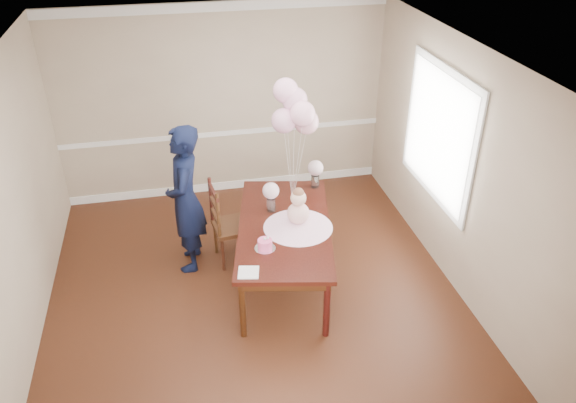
{
  "coord_description": "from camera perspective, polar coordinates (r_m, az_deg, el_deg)",
  "views": [
    {
      "loc": [
        -0.66,
        -4.84,
        4.13
      ],
      "look_at": [
        0.42,
        0.21,
        1.05
      ],
      "focal_mm": 35.0,
      "sensor_mm": 36.0,
      "label": 1
    }
  ],
  "objects": [
    {
      "name": "balloon_e",
      "position": [
        6.3,
        1.88,
        8.08
      ],
      "size": [
        0.28,
        0.28,
        0.28
      ],
      "primitive_type": "sphere",
      "color": "#E4A1B4",
      "rests_on": "balloon_ribbon_e"
    },
    {
      "name": "balloon_ribbon_c",
      "position": [
        6.44,
        0.58,
        4.52
      ],
      "size": [
        0.04,
        0.09,
        1.04
      ],
      "primitive_type": "cylinder",
      "rotation": [
        -0.09,
        0.02,
        -0.2
      ],
      "color": "white",
      "rests_on": "balloon_weight"
    },
    {
      "name": "cake_flower_b",
      "position": [
        5.76,
        -2.07,
        -3.69
      ],
      "size": [
        0.03,
        0.03,
        0.03
      ],
      "primitive_type": "sphere",
      "color": "silver",
      "rests_on": "birthday_cake"
    },
    {
      "name": "birthday_cake",
      "position": [
        5.78,
        -2.36,
        -4.34
      ],
      "size": [
        0.18,
        0.18,
        0.1
      ],
      "primitive_type": "cylinder",
      "rotation": [
        0.0,
        0.0,
        -0.2
      ],
      "color": "#FF5094",
      "rests_on": "cake_platter"
    },
    {
      "name": "baby_skirt",
      "position": [
        6.11,
        1.03,
        -2.23
      ],
      "size": [
        0.9,
        0.9,
        0.1
      ],
      "primitive_type": "cone",
      "rotation": [
        0.0,
        0.0,
        -0.2
      ],
      "color": "#FFBBDD",
      "rests_on": "dining_table_top"
    },
    {
      "name": "baby_head",
      "position": [
        5.94,
        1.06,
        0.36
      ],
      "size": [
        0.17,
        0.17,
        0.17
      ],
      "primitive_type": "sphere",
      "color": "beige",
      "rests_on": "baby_torso"
    },
    {
      "name": "roses_far",
      "position": [
        6.8,
        2.81,
        3.42
      ],
      "size": [
        0.19,
        0.19,
        0.19
      ],
      "primitive_type": "sphere",
      "color": "beige",
      "rests_on": "rose_vase_far"
    },
    {
      "name": "balloon_d",
      "position": [
        6.2,
        -0.25,
        11.2
      ],
      "size": [
        0.28,
        0.28,
        0.28
      ],
      "primitive_type": "sphere",
      "color": "#FFB4D7",
      "rests_on": "balloon_ribbon_d"
    },
    {
      "name": "dining_chair_seat",
      "position": [
        6.71,
        -5.58,
        -2.49
      ],
      "size": [
        0.51,
        0.51,
        0.05
      ],
      "primitive_type": "cube",
      "rotation": [
        0.0,
        0.0,
        0.13
      ],
      "color": "#3E2011",
      "rests_on": "chair_leg_fl"
    },
    {
      "name": "baby_hair",
      "position": [
        5.91,
        1.06,
        0.86
      ],
      "size": [
        0.12,
        0.12,
        0.12
      ],
      "primitive_type": "sphere",
      "color": "brown",
      "rests_on": "baby_head"
    },
    {
      "name": "table_apron",
      "position": [
        6.24,
        -0.37,
        -3.14
      ],
      "size": [
        1.27,
        2.04,
        0.1
      ],
      "primitive_type": "cube",
      "rotation": [
        0.0,
        0.0,
        -0.2
      ],
      "color": "black",
      "rests_on": "table_leg_fl"
    },
    {
      "name": "dining_table_top",
      "position": [
        6.19,
        -0.38,
        -2.56
      ],
      "size": [
        1.38,
        2.16,
        0.05
      ],
      "primitive_type": "cube",
      "rotation": [
        0.0,
        0.0,
        -0.2
      ],
      "color": "black",
      "rests_on": "table_leg_fl"
    },
    {
      "name": "crown_molding",
      "position": [
        7.51,
        -7.22,
        19.04
      ],
      "size": [
        4.5,
        0.02,
        0.12
      ],
      "primitive_type": "cube",
      "color": "silver",
      "rests_on": "wall_back"
    },
    {
      "name": "table_leg_br",
      "position": [
        7.18,
        2.97,
        -1.01
      ],
      "size": [
        0.08,
        0.08,
        0.7
      ],
      "primitive_type": "cylinder",
      "rotation": [
        0.0,
        0.0,
        -0.2
      ],
      "color": "black",
      "rests_on": "floor"
    },
    {
      "name": "chair_slat_mid",
      "position": [
        6.49,
        -7.5,
        -0.29
      ],
      "size": [
        0.09,
        0.42,
        0.05
      ],
      "primitive_type": "cube",
      "rotation": [
        0.0,
        0.0,
        0.13
      ],
      "color": "#361C0E",
      "rests_on": "dining_chair_seat"
    },
    {
      "name": "wall_back",
      "position": [
        7.88,
        -6.62,
        9.92
      ],
      "size": [
        4.5,
        0.02,
        2.7
      ],
      "primitive_type": "cube",
      "color": "tan",
      "rests_on": "floor"
    },
    {
      "name": "chair_back_post_l",
      "position": [
        6.35,
        -7.09,
        -1.43
      ],
      "size": [
        0.05,
        0.05,
        0.58
      ],
      "primitive_type": "cylinder",
      "rotation": [
        0.0,
        0.0,
        0.13
      ],
      "color": "#3E2311",
      "rests_on": "dining_chair_seat"
    },
    {
      "name": "balloon_ribbon_a",
      "position": [
        6.44,
        0.04,
        3.53
      ],
      "size": [
        0.09,
        0.02,
        0.84
      ],
      "primitive_type": "cylinder",
      "rotation": [
        0.0,
        -0.1,
        -0.2
      ],
      "color": "white",
      "rests_on": "balloon_weight"
    },
    {
      "name": "chair_leg_bl",
      "position": [
        6.96,
        -7.36,
        -3.65
      ],
      "size": [
        0.05,
        0.05,
        0.45
      ],
      "primitive_type": "cylinder",
      "rotation": [
        0.0,
        0.0,
        0.13
      ],
      "color": "#3E2211",
      "rests_on": "floor"
    },
    {
      "name": "chair_slat_top",
      "position": [
        6.41,
        -7.59,
        0.98
      ],
      "size": [
        0.09,
        0.42,
        0.05
      ],
      "primitive_type": "cube",
      "rotation": [
        0.0,
        0.0,
        0.13
      ],
      "color": "#39140F",
      "rests_on": "dining_chair_seat"
    },
    {
      "name": "cake_platter",
      "position": [
        5.81,
        -2.35,
        -4.77
      ],
      "size": [
        0.26,
        0.26,
        0.01
      ],
      "primitive_type": "cylinder",
      "rotation": [
        0.0,
        0.0,
        -0.2
      ],
      "color": "white",
      "rests_on": "dining_table_top"
    },
    {
      "name": "ceiling",
      "position": [
        5.09,
        -4.29,
        14.38
      ],
      "size": [
        4.5,
        5.0,
        0.02
      ],
      "primitive_type": "cube",
      "color": "white",
      "rests_on": "wall_back"
    },
    {
      "name": "chair_back_post_r",
      "position": [
        6.67,
        -7.84,
        0.18
      ],
      "size": [
        0.05,
        0.05,
        0.58
      ],
      "primitive_type": "cylinder",
      "rotation": [
        0.0,
        0.0,
        0.13
      ],
      "color": "#3B1510",
      "rests_on": "dining_chair_seat"
    },
    {
      "name": "balloon_c",
      "position": [
        6.22,
        0.69,
        10.27
      ],
      "size": [
        0.28,
        0.28,
        0.28
      ],
      "primitive_type": "sphere",
      "color": "#E4A1C0",
      "rests_on": "balloon_ribbon_c"
    },
    {
      "name": "roses_near",
      "position": [
        6.3,
        -1.76,
        1.1
      ],
      "size": [
        0.19,
        0.19,
        0.19
      ],
      "primitive_type": "sphere",
      "color": "beige",
      "rests_on": "rose_vase_near"
    },
    {
      "name": "baby_torso",
      "position": [
        6.04,
        1.04,
        -1.19
      ],
      "size": [
        0.24,
        0.24,
        0.24
      ],
      "primitive_type": "sphere",
      "color": "#FB9EC1",
      "rests_on": "baby_skirt"
    },
    {
      "name": "balloon_weight",
      "position": [
        6.64,
        0.47,
        0.3
      ],
      "size": [
        0.05,
        0.05,
        0.02
      ],
      "primitive_type": "cylinder",
      "rotation": [
        0.0,
        0.0,
        -0.2
      ],
      "color": "silver",
      "rests_on": "dining_table_top"
    },
    {
      "name": "cake_flower_a",
      "position": [
        5.74,
        -2.37,
        -3.81
      ],
      "size": [
        0.03,
        0.03,
        0.03
      ],
      "primitive_type": "sphere",
      "color": "white",
      "rests_on": "birthday_cake"
    },
    {
      "name": "window_frame",
      "position": [
        6.6,
        15.07,
        6.67
      ],
      "size": [
        0.02,
        1.66,
        1.56
      ],
      "primitive_type": "cube",
      "color": "silver",
      "rests_on": "wall_right"
    },
    {
      "name": "balloon_a",
      "position": [
        6.2,
        -0.42,
        8.21
      ],
      "size": [
        0.28,
        0.28,
        0.28
      ],
      "primitive_type": "sphere",
      "color": "#E7A4C6",
      "rests_on": "balloon_ribbon_a"
    },
    {
      "name": "napkin",
      "position": [
        5.5,
        -4.03,
        -7.19
      ],
      "size": [
        0.24,
        0.24,
        0.01
      ],
      "primitive_type": "cube",
      "rotation": [
        0.0,
        0.0,
        -0.2
      ],
      "color": "white",
      "rests_on": "dining_table_top"
    },
    {
      "name": "balloon_ribbon_b",
      "position": [
        6.4,
        0.94,
        3.82
      ],
      "size": [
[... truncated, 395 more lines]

